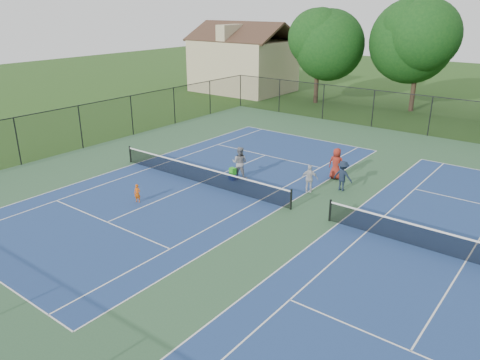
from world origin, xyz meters
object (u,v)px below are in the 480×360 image
Objects in this scene: tree_back_a at (319,41)px; instructor at (240,163)px; ball_crate at (233,177)px; bystander_b at (343,176)px; clapboard_house at (243,63)px; bystander_c at (336,164)px; child_player at (137,193)px; ball_hopper at (233,171)px; tree_back_b at (420,38)px; bystander_a at (310,179)px.

tree_back_a is 4.90× the size of instructor.
bystander_b is at bearing 22.54° from ball_crate.
clapboard_house is at bearing -72.43° from instructor.
clapboard_house is 29.39m from bystander_c.
child_player is 2.47× the size of ball_hopper.
bystander_b is at bearing -80.29° from tree_back_b.
ball_crate is at bearing -94.35° from tree_back_b.
instructor is (1.94, 5.95, 0.45)m from child_player.
instructor is at bearing 75.19° from ball_crate.
tree_back_a is 24.25m from ball_hopper.
bystander_a is (4.24, 0.56, -0.17)m from instructor.
tree_back_b is 25.69× the size of ball_hopper.
instructor reaches higher than bystander_c.
tree_back_b reaches higher than bystander_a.
bystander_c is at bearing 39.79° from ball_hopper.
ball_crate is (-5.66, -2.35, -0.66)m from bystander_b.
child_player is at bearing 45.91° from bystander_c.
bystander_a is (11.51, -21.46, -5.28)m from tree_back_a.
tree_back_a reaches higher than bystander_c.
clapboard_house is at bearing 174.29° from tree_back_a.
clapboard_house is 26.31× the size of ball_crate.
child_player is (-3.68, -29.97, -6.11)m from tree_back_b.
bystander_b is at bearing 118.08° from bystander_c.
tree_back_b is at bearing -107.01° from bystander_a.
child_player is 11.23m from bystander_c.
tree_back_a is at bearing -84.91° from bystander_a.
ball_crate is at bearing 52.69° from child_player.
bystander_b is (22.79, -21.16, -2.27)m from clapboard_house.
bystander_b is at bearing -157.85° from bystander_a.
bystander_c is 4.63× the size of ball_hopper.
bystander_c is (11.68, -18.72, -5.13)m from tree_back_a.
bystander_b is (1.28, 1.30, 0.07)m from bystander_a.
bystander_a is (6.19, 6.51, 0.28)m from child_player.
child_player is 2.35× the size of ball_crate.
bystander_c is at bearing 36.54° from child_player.
instructor is 1.03× the size of bystander_c.
ball_hopper is (1.81, 5.46, 0.04)m from child_player.
tree_back_a reaches higher than bystander_a.
bystander_b is 6.16m from ball_crate.
tree_back_b is 6.07× the size of bystander_b.
instructor is 5.83m from bystander_b.
tree_back_b reaches higher than ball_hopper.
child_player is at bearing 52.62° from instructor.
ball_hopper is at bearing 30.22° from bystander_c.
tree_back_b is 23.21m from bystander_b.
clapboard_house reaches higher than ball_crate.
tree_back_b is 25.32m from ball_hopper.
child_player is 0.52× the size of instructor.
tree_back_b reaches higher than ball_crate.
tree_back_a is 23.44× the size of ball_hopper.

